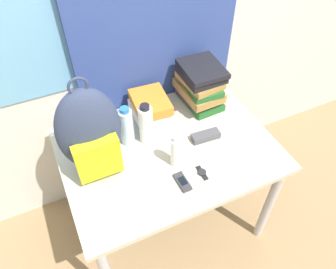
{
  "coord_description": "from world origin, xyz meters",
  "views": [
    {
      "loc": [
        -0.47,
        -0.61,
        1.98
      ],
      "look_at": [
        0.0,
        0.39,
        0.82
      ],
      "focal_mm": 35.0,
      "sensor_mm": 36.0,
      "label": 1
    }
  ],
  "objects_px": {
    "sports_bottle": "(146,124)",
    "cell_phone": "(182,182)",
    "book_stack_center": "(200,85)",
    "wristwatch": "(202,173)",
    "sunscreen_bottle": "(176,152)",
    "sunglasses_case": "(206,136)",
    "water_bottle": "(127,127)",
    "book_stack_left": "(150,108)",
    "backpack": "(90,134)"
  },
  "relations": [
    {
      "from": "water_bottle",
      "to": "wristwatch",
      "type": "bearing_deg",
      "value": -54.05
    },
    {
      "from": "water_bottle",
      "to": "cell_phone",
      "type": "distance_m",
      "value": 0.39
    },
    {
      "from": "sunscreen_bottle",
      "to": "sunglasses_case",
      "type": "bearing_deg",
      "value": 21.54
    },
    {
      "from": "water_bottle",
      "to": "sports_bottle",
      "type": "distance_m",
      "value": 0.1
    },
    {
      "from": "backpack",
      "to": "sports_bottle",
      "type": "distance_m",
      "value": 0.31
    },
    {
      "from": "sunscreen_bottle",
      "to": "wristwatch",
      "type": "distance_m",
      "value": 0.16
    },
    {
      "from": "sunscreen_bottle",
      "to": "sunglasses_case",
      "type": "xyz_separation_m",
      "value": [
        0.22,
        0.09,
        -0.07
      ]
    },
    {
      "from": "backpack",
      "to": "book_stack_left",
      "type": "xyz_separation_m",
      "value": [
        0.37,
        0.2,
        -0.15
      ]
    },
    {
      "from": "book_stack_center",
      "to": "backpack",
      "type": "bearing_deg",
      "value": -163.29
    },
    {
      "from": "water_bottle",
      "to": "cell_phone",
      "type": "relative_size",
      "value": 2.11
    },
    {
      "from": "water_bottle",
      "to": "book_stack_center",
      "type": "bearing_deg",
      "value": 13.68
    },
    {
      "from": "backpack",
      "to": "sunglasses_case",
      "type": "xyz_separation_m",
      "value": [
        0.56,
        -0.06,
        -0.21
      ]
    },
    {
      "from": "book_stack_left",
      "to": "cell_phone",
      "type": "relative_size",
      "value": 2.22
    },
    {
      "from": "book_stack_left",
      "to": "cell_phone",
      "type": "height_order",
      "value": "book_stack_left"
    },
    {
      "from": "book_stack_left",
      "to": "sports_bottle",
      "type": "bearing_deg",
      "value": -119.97
    },
    {
      "from": "sunscreen_bottle",
      "to": "wristwatch",
      "type": "relative_size",
      "value": 2.11
    },
    {
      "from": "sports_bottle",
      "to": "sunglasses_case",
      "type": "xyz_separation_m",
      "value": [
        0.28,
        -0.12,
        -0.1
      ]
    },
    {
      "from": "book_stack_center",
      "to": "wristwatch",
      "type": "xyz_separation_m",
      "value": [
        -0.23,
        -0.46,
        -0.12
      ]
    },
    {
      "from": "backpack",
      "to": "wristwatch",
      "type": "relative_size",
      "value": 5.88
    },
    {
      "from": "book_stack_left",
      "to": "sports_bottle",
      "type": "relative_size",
      "value": 1.02
    },
    {
      "from": "book_stack_center",
      "to": "wristwatch",
      "type": "height_order",
      "value": "book_stack_center"
    },
    {
      "from": "backpack",
      "to": "book_stack_left",
      "type": "height_order",
      "value": "backpack"
    },
    {
      "from": "sunscreen_bottle",
      "to": "sunglasses_case",
      "type": "height_order",
      "value": "sunscreen_bottle"
    },
    {
      "from": "sports_bottle",
      "to": "sunscreen_bottle",
      "type": "bearing_deg",
      "value": -71.87
    },
    {
      "from": "book_stack_center",
      "to": "sunglasses_case",
      "type": "relative_size",
      "value": 1.87
    },
    {
      "from": "sunscreen_bottle",
      "to": "cell_phone",
      "type": "xyz_separation_m",
      "value": [
        -0.02,
        -0.12,
        -0.08
      ]
    },
    {
      "from": "sunglasses_case",
      "to": "book_stack_center",
      "type": "bearing_deg",
      "value": 68.72
    },
    {
      "from": "cell_phone",
      "to": "sunglasses_case",
      "type": "height_order",
      "value": "sunglasses_case"
    },
    {
      "from": "backpack",
      "to": "sunglasses_case",
      "type": "distance_m",
      "value": 0.6
    },
    {
      "from": "sports_bottle",
      "to": "cell_phone",
      "type": "height_order",
      "value": "sports_bottle"
    },
    {
      "from": "book_stack_left",
      "to": "book_stack_center",
      "type": "height_order",
      "value": "book_stack_center"
    },
    {
      "from": "backpack",
      "to": "wristwatch",
      "type": "xyz_separation_m",
      "value": [
        0.44,
        -0.26,
        -0.22
      ]
    },
    {
      "from": "sports_bottle",
      "to": "book_stack_center",
      "type": "bearing_deg",
      "value": 20.62
    },
    {
      "from": "sunscreen_bottle",
      "to": "water_bottle",
      "type": "bearing_deg",
      "value": 124.24
    },
    {
      "from": "book_stack_left",
      "to": "sunscreen_bottle",
      "type": "height_order",
      "value": "sunscreen_bottle"
    },
    {
      "from": "wristwatch",
      "to": "book_stack_left",
      "type": "bearing_deg",
      "value": 98.8
    },
    {
      "from": "book_stack_left",
      "to": "water_bottle",
      "type": "bearing_deg",
      "value": -146.37
    },
    {
      "from": "book_stack_left",
      "to": "wristwatch",
      "type": "relative_size",
      "value": 2.75
    },
    {
      "from": "sunscreen_bottle",
      "to": "backpack",
      "type": "bearing_deg",
      "value": 156.79
    },
    {
      "from": "sunscreen_bottle",
      "to": "book_stack_center",
      "type": "bearing_deg",
      "value": 47.71
    },
    {
      "from": "book_stack_center",
      "to": "sports_bottle",
      "type": "relative_size",
      "value": 1.2
    },
    {
      "from": "water_bottle",
      "to": "sunglasses_case",
      "type": "bearing_deg",
      "value": -21.69
    },
    {
      "from": "sports_bottle",
      "to": "cell_phone",
      "type": "bearing_deg",
      "value": -82.0
    },
    {
      "from": "book_stack_left",
      "to": "sunglasses_case",
      "type": "relative_size",
      "value": 1.59
    },
    {
      "from": "book_stack_center",
      "to": "sunscreen_bottle",
      "type": "xyz_separation_m",
      "value": [
        -0.32,
        -0.35,
        -0.04
      ]
    },
    {
      "from": "backpack",
      "to": "book_stack_left",
      "type": "relative_size",
      "value": 2.14
    },
    {
      "from": "water_bottle",
      "to": "sunscreen_bottle",
      "type": "height_order",
      "value": "water_bottle"
    },
    {
      "from": "book_stack_left",
      "to": "sunglasses_case",
      "type": "height_order",
      "value": "book_stack_left"
    },
    {
      "from": "cell_phone",
      "to": "sunglasses_case",
      "type": "xyz_separation_m",
      "value": [
        0.24,
        0.2,
        0.01
      ]
    },
    {
      "from": "book_stack_center",
      "to": "water_bottle",
      "type": "distance_m",
      "value": 0.49
    }
  ]
}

